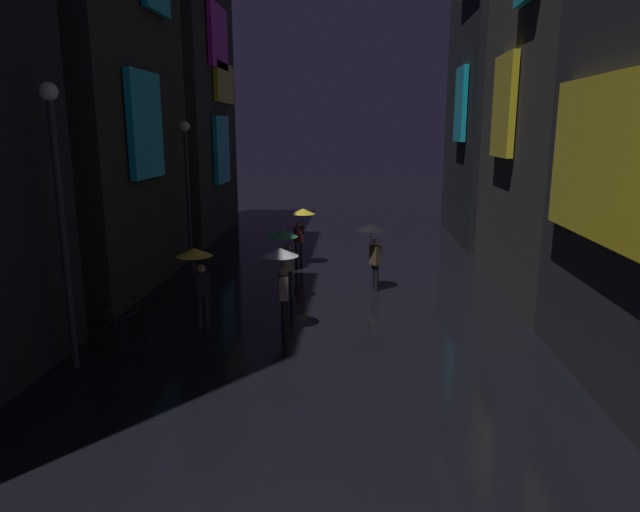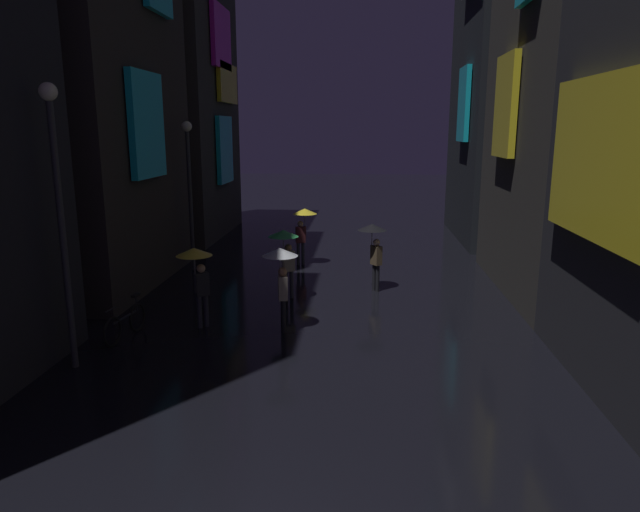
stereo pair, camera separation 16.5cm
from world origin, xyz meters
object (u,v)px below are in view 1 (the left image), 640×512
object	(u,v)px
pedestrian_midstreet_left_clear	(281,266)
streetlamp_left_far	(187,178)
pedestrian_midstreet_centre_yellow	(302,221)
pedestrian_near_crossing_green	(284,245)
pedestrian_far_right_black	(372,238)
bicycle_parked_at_storefront	(126,324)
streetlamp_left_near	(59,198)
pedestrian_foreground_right_yellow	(197,265)

from	to	relation	value
pedestrian_midstreet_left_clear	streetlamp_left_far	size ratio (longest dim) A/B	0.40
pedestrian_midstreet_centre_yellow	pedestrian_near_crossing_green	bearing A→B (deg)	-90.85
pedestrian_near_crossing_green	pedestrian_midstreet_left_clear	xyz separation A→B (m)	(0.27, -2.68, 0.00)
pedestrian_far_right_black	pedestrian_midstreet_left_clear	size ratio (longest dim) A/B	1.00
pedestrian_far_right_black	streetlamp_left_far	world-z (taller)	streetlamp_left_far
pedestrian_far_right_black	bicycle_parked_at_storefront	xyz separation A→B (m)	(-6.06, -4.74, -1.28)
pedestrian_near_crossing_green	streetlamp_left_near	distance (m)	6.84
pedestrian_foreground_right_yellow	pedestrian_far_right_black	xyz separation A→B (m)	(4.47, 3.91, 0.00)
pedestrian_near_crossing_green	streetlamp_left_near	bearing A→B (deg)	-125.95
pedestrian_midstreet_left_clear	pedestrian_midstreet_centre_yellow	bearing A→B (deg)	91.60
pedestrian_foreground_right_yellow	pedestrian_far_right_black	world-z (taller)	same
bicycle_parked_at_storefront	streetlamp_left_far	distance (m)	7.55
streetlamp_left_near	pedestrian_midstreet_left_clear	bearing A→B (deg)	32.50
pedestrian_near_crossing_green	pedestrian_far_right_black	bearing A→B (deg)	24.54
streetlamp_left_far	streetlamp_left_near	world-z (taller)	streetlamp_left_near
pedestrian_far_right_black	pedestrian_midstreet_left_clear	distance (m)	4.53
streetlamp_left_far	streetlamp_left_near	xyz separation A→B (m)	(0.00, -8.71, 0.34)
pedestrian_foreground_right_yellow	streetlamp_left_far	world-z (taller)	streetlamp_left_far
pedestrian_near_crossing_green	pedestrian_midstreet_left_clear	distance (m)	2.69
pedestrian_midstreet_centre_yellow	pedestrian_far_right_black	bearing A→B (deg)	-52.61
pedestrian_midstreet_centre_yellow	pedestrian_midstreet_left_clear	distance (m)	7.21
pedestrian_midstreet_centre_yellow	pedestrian_midstreet_left_clear	world-z (taller)	same
pedestrian_far_right_black	pedestrian_midstreet_left_clear	bearing A→B (deg)	-121.20
pedestrian_near_crossing_green	streetlamp_left_far	bearing A→B (deg)	138.45
bicycle_parked_at_storefront	streetlamp_left_far	size ratio (longest dim) A/B	0.34
streetlamp_left_far	pedestrian_near_crossing_green	bearing A→B (deg)	-41.55
pedestrian_near_crossing_green	pedestrian_far_right_black	distance (m)	2.88
pedestrian_midstreet_left_clear	pedestrian_near_crossing_green	bearing A→B (deg)	95.72
streetlamp_left_far	streetlamp_left_near	bearing A→B (deg)	-90.00
pedestrian_foreground_right_yellow	pedestrian_midstreet_centre_yellow	bearing A→B (deg)	75.13
pedestrian_far_right_black	pedestrian_midstreet_centre_yellow	bearing A→B (deg)	127.39
pedestrian_far_right_black	streetlamp_left_near	xyz separation A→B (m)	(-6.46, -6.50, 1.98)
streetlamp_left_far	pedestrian_foreground_right_yellow	bearing A→B (deg)	-72.04
pedestrian_foreground_right_yellow	bicycle_parked_at_storefront	distance (m)	2.20
bicycle_parked_at_storefront	pedestrian_near_crossing_green	bearing A→B (deg)	45.86
streetlamp_left_far	bicycle_parked_at_storefront	bearing A→B (deg)	-86.69
pedestrian_midstreet_centre_yellow	pedestrian_foreground_right_yellow	world-z (taller)	same
pedestrian_midstreet_centre_yellow	streetlamp_left_far	bearing A→B (deg)	-163.99
bicycle_parked_at_storefront	pedestrian_far_right_black	bearing A→B (deg)	38.05
bicycle_parked_at_storefront	pedestrian_midstreet_left_clear	bearing A→B (deg)	13.14
pedestrian_foreground_right_yellow	streetlamp_left_near	world-z (taller)	streetlamp_left_near
pedestrian_midstreet_centre_yellow	bicycle_parked_at_storefront	world-z (taller)	pedestrian_midstreet_centre_yellow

